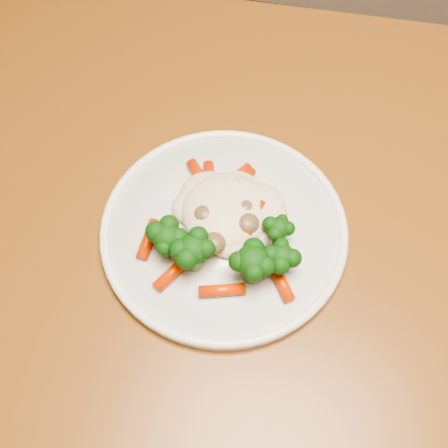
% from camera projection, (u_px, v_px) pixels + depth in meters
% --- Properties ---
extents(dining_table, '(1.32, 0.90, 0.75)m').
position_uv_depth(dining_table, '(269.00, 328.00, 0.64)').
color(dining_table, brown).
rests_on(dining_table, ground).
extents(plate, '(0.26, 0.26, 0.01)m').
position_uv_depth(plate, '(224.00, 231.00, 0.59)').
color(plate, white).
rests_on(plate, dining_table).
extents(meal, '(0.16, 0.17, 0.05)m').
position_uv_depth(meal, '(226.00, 227.00, 0.56)').
color(meal, beige).
rests_on(meal, plate).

